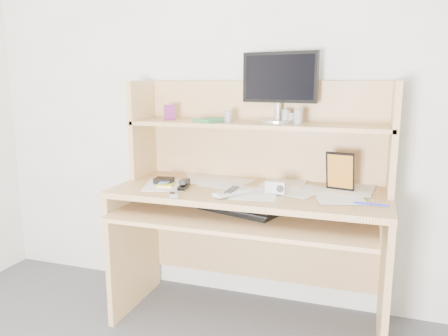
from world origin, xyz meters
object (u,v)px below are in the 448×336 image
(monitor, at_px, (279,85))
(keyboard, at_px, (237,210))
(tv_remote, at_px, (232,192))
(desk, at_px, (253,196))
(game_case, at_px, (340,171))

(monitor, bearing_deg, keyboard, -99.23)
(keyboard, height_order, tv_remote, tv_remote)
(desk, bearing_deg, game_case, 2.38)
(tv_remote, distance_m, game_case, 0.56)
(keyboard, relative_size, monitor, 1.02)
(tv_remote, relative_size, game_case, 1.02)
(desk, xyz_separation_m, game_case, (0.44, 0.02, 0.16))
(game_case, height_order, monitor, monitor)
(keyboard, height_order, game_case, game_case)
(desk, bearing_deg, monitor, 56.22)
(desk, distance_m, tv_remote, 0.25)
(desk, relative_size, tv_remote, 6.98)
(tv_remote, height_order, game_case, game_case)
(keyboard, bearing_deg, desk, 95.80)
(desk, relative_size, keyboard, 3.25)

